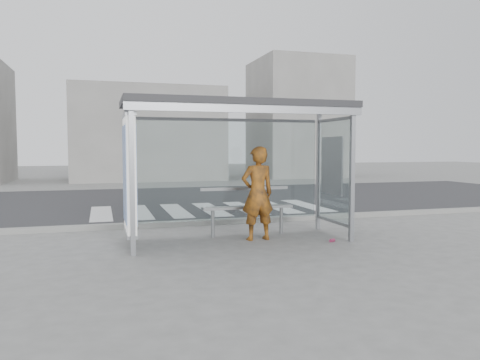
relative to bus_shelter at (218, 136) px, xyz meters
name	(u,v)px	position (x,y,z in m)	size (l,w,h in m)	color
ground	(238,241)	(0.37, -0.06, -1.98)	(80.00, 80.00, 0.00)	slate
road	(179,200)	(0.37, 6.94, -1.98)	(30.00, 10.00, 0.01)	#2B2B2E
curb	(215,222)	(0.37, 1.89, -1.92)	(30.00, 0.18, 0.12)	gray
crosswalk	(211,209)	(0.87, 4.44, -1.98)	(6.55, 3.00, 0.00)	silver
bus_shelter	(218,136)	(0.00, 0.00, 0.00)	(4.25, 1.65, 2.62)	gray
building_center	(147,134)	(0.37, 17.94, 0.52)	(8.00, 5.00, 5.00)	gray
building_right	(297,119)	(9.37, 17.94, 1.52)	(5.00, 5.00, 7.00)	gray
person	(257,193)	(0.74, -0.10, -1.09)	(0.65, 0.43, 1.79)	#CA3D13
bench	(247,207)	(0.70, 0.44, -1.42)	(1.86, 0.32, 0.96)	slate
soda_can	(332,240)	(2.02, -0.69, -1.95)	(0.06, 0.06, 0.12)	#DF4178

